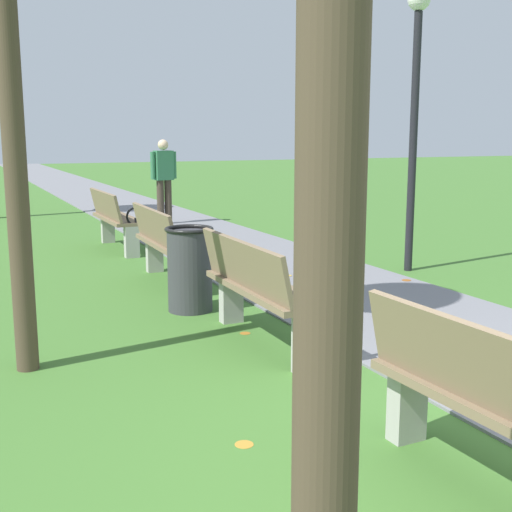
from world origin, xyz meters
name	(u,v)px	position (x,y,z in m)	size (l,w,h in m)	color
paved_walkway	(92,193)	(1.13, 18.00, 0.01)	(2.26, 44.00, 0.02)	slate
park_bench_1	(504,408)	(-0.50, -0.02, 0.49)	(0.52, 1.61, 0.90)	#7A664C
park_bench_2	(259,288)	(-0.50, 2.67, 0.49)	(0.49, 1.61, 0.90)	#7A664C
park_bench_3	(166,243)	(-0.50, 5.23, 0.49)	(0.51, 1.61, 0.90)	#7A664C
park_bench_4	(115,218)	(-0.50, 7.82, 0.49)	(0.49, 1.60, 0.90)	#7A664C
pedestrian_walking	(164,177)	(1.03, 10.28, 0.93)	(0.53, 0.25, 1.62)	#3D3328
trash_bin	(190,269)	(-0.65, 3.97, 0.42)	(0.48, 0.48, 0.84)	#38383D
lamp_post	(415,87)	(2.56, 4.67, 2.31)	(0.28, 0.28, 3.48)	black
scattered_leaves	(259,298)	(0.16, 4.07, 0.02)	(4.48, 12.24, 0.02)	#93511E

